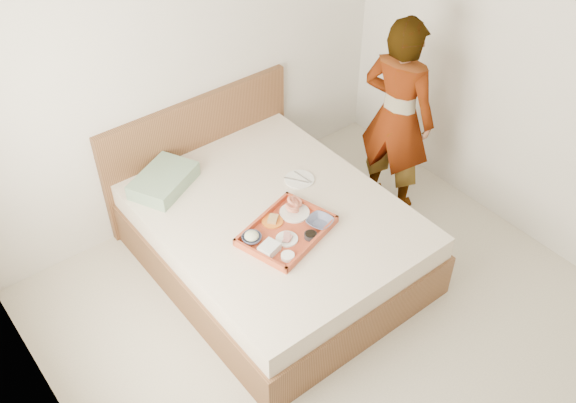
{
  "coord_description": "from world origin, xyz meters",
  "views": [
    {
      "loc": [
        -1.97,
        -1.67,
        3.51
      ],
      "look_at": [
        0.05,
        0.9,
        0.65
      ],
      "focal_mm": 39.95,
      "sensor_mm": 36.0,
      "label": 1
    }
  ],
  "objects_px": {
    "bed": "(274,237)",
    "dinner_plate": "(299,179)",
    "tray": "(287,231)",
    "person": "(397,117)"
  },
  "relations": [
    {
      "from": "bed",
      "to": "dinner_plate",
      "type": "height_order",
      "value": "dinner_plate"
    },
    {
      "from": "tray",
      "to": "person",
      "type": "relative_size",
      "value": 0.37
    },
    {
      "from": "bed",
      "to": "person",
      "type": "relative_size",
      "value": 1.23
    },
    {
      "from": "tray",
      "to": "dinner_plate",
      "type": "bearing_deg",
      "value": 26.8
    },
    {
      "from": "bed",
      "to": "tray",
      "type": "bearing_deg",
      "value": -106.79
    },
    {
      "from": "dinner_plate",
      "to": "person",
      "type": "xyz_separation_m",
      "value": [
        0.83,
        -0.14,
        0.28
      ]
    },
    {
      "from": "bed",
      "to": "tray",
      "type": "height_order",
      "value": "tray"
    },
    {
      "from": "bed",
      "to": "person",
      "type": "xyz_separation_m",
      "value": [
        1.18,
        0.0,
        0.55
      ]
    },
    {
      "from": "bed",
      "to": "tray",
      "type": "xyz_separation_m",
      "value": [
        -0.07,
        -0.24,
        0.29
      ]
    },
    {
      "from": "tray",
      "to": "person",
      "type": "bearing_deg",
      "value": -4.6
    }
  ]
}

